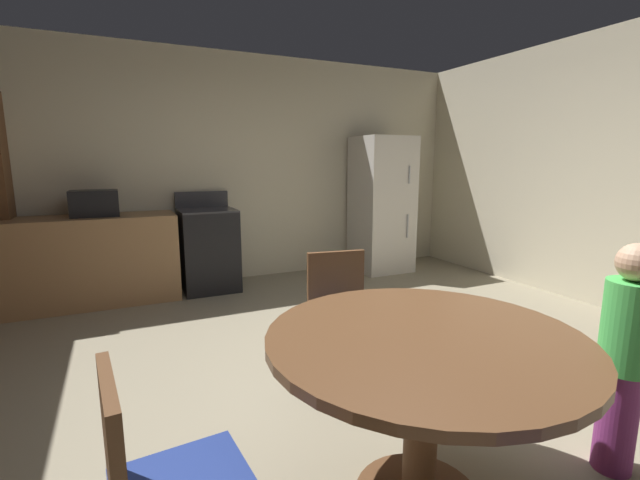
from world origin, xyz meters
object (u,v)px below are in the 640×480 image
object	(u,v)px
person_child	(625,354)
refrigerator	(382,205)
oven_range	(208,249)
chair_north	(341,312)
microwave	(95,203)
dining_table	(423,370)

from	to	relation	value
person_child	refrigerator	bearing A→B (deg)	-93.72
oven_range	chair_north	xyz separation A→B (m)	(0.34, -2.56, 0.03)
microwave	chair_north	size ratio (longest dim) A/B	0.51
microwave	dining_table	distance (m)	3.82
refrigerator	chair_north	size ratio (longest dim) A/B	2.02
oven_range	microwave	distance (m)	1.24
dining_table	chair_north	bearing A→B (deg)	81.05
refrigerator	person_child	distance (m)	3.92
oven_range	microwave	world-z (taller)	microwave
oven_range	refrigerator	world-z (taller)	refrigerator
oven_range	refrigerator	bearing A→B (deg)	-1.36
oven_range	person_child	distance (m)	3.97
refrigerator	microwave	size ratio (longest dim) A/B	4.00
refrigerator	person_child	world-z (taller)	refrigerator
chair_north	microwave	bearing A→B (deg)	-141.62
microwave	chair_north	xyz separation A→B (m)	(1.44, -2.56, -0.53)
person_child	oven_range	bearing A→B (deg)	-60.19
refrigerator	person_child	size ratio (longest dim) A/B	1.61
oven_range	refrigerator	xyz separation A→B (m)	(2.27, -0.05, 0.41)
chair_north	person_child	size ratio (longest dim) A/B	0.80
oven_range	person_child	xyz separation A→B (m)	(1.15, -3.79, 0.11)
refrigerator	microwave	bearing A→B (deg)	179.15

